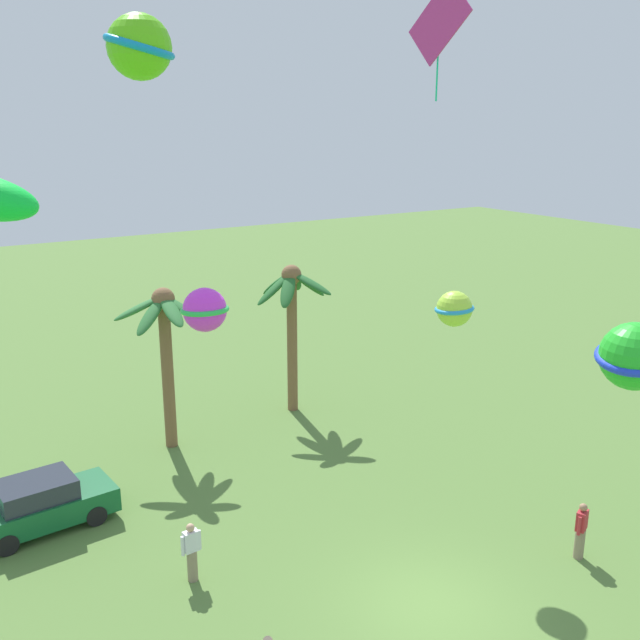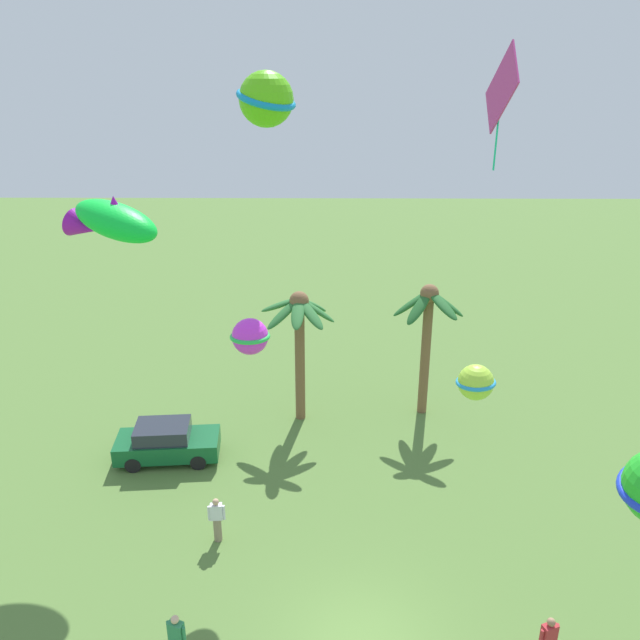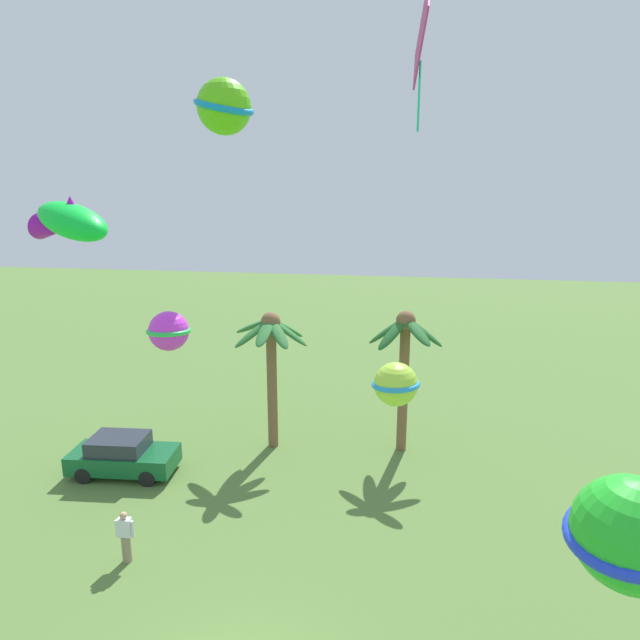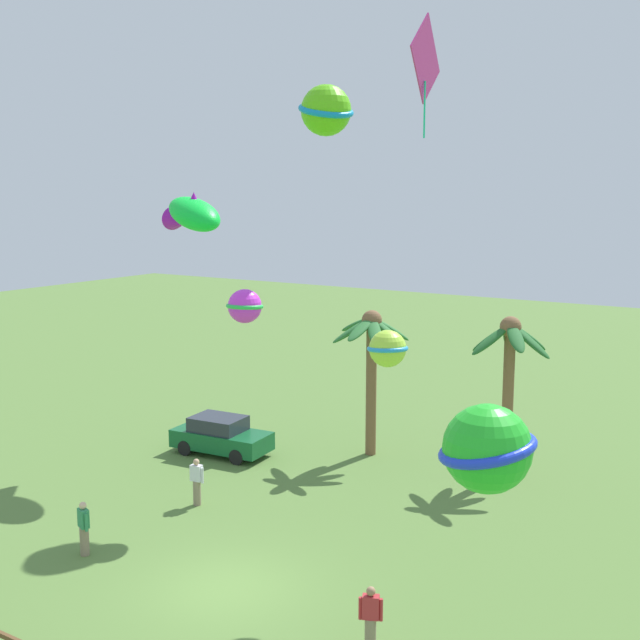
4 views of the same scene
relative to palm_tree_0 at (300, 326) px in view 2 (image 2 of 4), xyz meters
The scene contains 10 objects.
palm_tree_0 is the anchor object (origin of this frame).
palm_tree_1 5.35m from the palm_tree_0, ahead, with size 3.03×3.13×5.90m.
parked_car_0 6.92m from the palm_tree_0, 148.16° to the right, with size 4.03×2.03×1.51m.
spectator_1 8.74m from the palm_tree_0, 107.28° to the right, with size 0.55×0.26×1.59m.
spectator_2 12.97m from the palm_tree_0, 102.25° to the right, with size 0.52×0.36×1.59m.
kite_fish_0 8.60m from the palm_tree_0, 150.60° to the right, with size 3.83×2.69×1.81m.
kite_ball_1 9.09m from the palm_tree_0, 116.28° to the right, with size 2.77×2.78×1.82m.
kite_ball_2 6.93m from the palm_tree_0, 100.79° to the right, with size 1.30×1.31×1.11m.
kite_diamond_3 12.95m from the palm_tree_0, 53.18° to the right, with size 0.28×2.23×3.11m.
kite_ball_4 10.20m from the palm_tree_0, 59.22° to the right, with size 1.53×1.53×0.98m.
Camera 2 is at (-0.96, -12.35, 14.25)m, focal length 35.73 mm.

